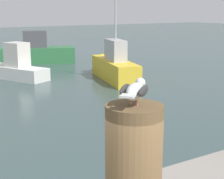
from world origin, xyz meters
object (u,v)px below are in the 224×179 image
mooring_post (134,167)px  boat_green (23,53)px  boat_white (7,67)px  boat_yellow (112,66)px  seagull (135,90)px

mooring_post → boat_green: size_ratio=0.14×
boat_white → boat_yellow: bearing=-35.8°
mooring_post → boat_white: 15.63m
seagull → boat_yellow: 14.58m
seagull → boat_white: seagull is taller
seagull → boat_yellow: (7.66, 12.23, -2.07)m
mooring_post → boat_green: (5.87, 19.04, -1.60)m
seagull → boat_green: seagull is taller
boat_white → mooring_post: bearing=-103.9°
mooring_post → seagull: seagull is taller
boat_green → boat_yellow: 7.04m
boat_yellow → boat_white: (-3.95, 2.85, -0.13)m
mooring_post → boat_white: size_ratio=0.18×
boat_green → boat_yellow: boat_yellow is taller
mooring_post → seagull: size_ratio=2.37×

